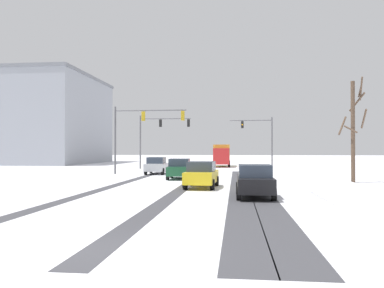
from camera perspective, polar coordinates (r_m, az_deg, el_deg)
name	(u,v)px	position (r m, az deg, el deg)	size (l,w,h in m)	color
ground_plane	(86,251)	(9.76, -15.23, -14.83)	(300.00, 300.00, 0.00)	white
wheel_track_left_lane	(239,187)	(24.84, 6.94, -6.25)	(1.16, 35.03, 0.01)	#424247
wheel_track_right_lane	(258,187)	(24.88, 9.54, -6.24)	(1.16, 35.03, 0.01)	#424247
wheel_track_center	(114,186)	(26.06, -11.31, -5.98)	(0.76, 35.03, 0.01)	#424247
wheel_track_oncoming	(185,186)	(25.05, -1.02, -6.21)	(0.82, 35.03, 0.01)	#424247
sidewalk_kerb_right	(342,190)	(24.02, 20.98, -6.26)	(4.00, 35.03, 0.12)	white
traffic_signal_near_left	(140,125)	(37.82, -7.58, 2.73)	(7.04, 0.44, 6.50)	#56565B
traffic_signal_far_right	(260,134)	(50.84, 9.94, 1.50)	(5.45, 0.39, 6.50)	#56565B
traffic_signal_far_left	(158,131)	(47.75, -4.98, 1.96)	(6.30, 0.61, 6.50)	#56565B
car_silver_lead	(157,166)	(37.74, -5.18, -3.14)	(1.89, 4.13, 1.62)	#B7BABF
car_dark_green_second	(180,169)	(31.42, -1.82, -3.62)	(1.99, 4.18, 1.62)	#194C2D
car_yellow_cab_third	(202,175)	(24.19, 1.41, -4.47)	(2.00, 4.18, 1.62)	yellow
car_black_fourth	(255,181)	(19.68, 9.14, -5.31)	(1.86, 4.11, 1.62)	black
box_truck_delivery	(222,155)	(54.19, 4.33, -1.56)	(2.43, 7.45, 3.02)	red
bare_tree_sidewalk_mid	(353,127)	(29.94, 22.48, 2.24)	(1.98, 1.93, 7.42)	brown
office_building_far_left_block	(9,120)	(74.58, -25.15, 3.14)	(30.26, 21.73, 14.73)	#9399A3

